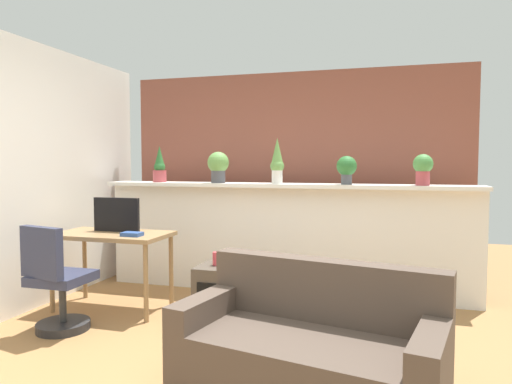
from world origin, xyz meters
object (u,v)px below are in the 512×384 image
side_cube_shelf (220,293)px  vase_on_shelf (217,259)px  office_chair (57,287)px  book_on_desk (132,234)px  potted_plant_0 (160,167)px  desk (112,241)px  tv_monitor (117,215)px  potted_plant_1 (218,165)px  potted_plant_3 (347,168)px  potted_plant_2 (277,161)px  couch (310,352)px  potted_plant_4 (423,168)px

side_cube_shelf → vase_on_shelf: bearing=152.1°
office_chair → book_on_desk: (0.39, 0.54, 0.38)m
potted_plant_0 → desk: potted_plant_0 is taller
desk → side_cube_shelf: size_ratio=2.20×
tv_monitor → desk: bearing=-91.7°
vase_on_shelf → potted_plant_1: bearing=109.6°
potted_plant_0 → desk: size_ratio=0.38×
potted_plant_3 → desk: (-2.15, -0.93, -0.71)m
potted_plant_1 → side_cube_shelf: bearing=-68.8°
potted_plant_2 → office_chair: bearing=-133.6°
vase_on_shelf → couch: (1.04, -1.16, -0.28)m
potted_plant_0 → book_on_desk: size_ratio=2.27×
office_chair → vase_on_shelf: bearing=29.3°
potted_plant_4 → side_cube_shelf: size_ratio=0.62×
desk → book_on_desk: bearing=-23.2°
side_cube_shelf → couch: size_ratio=0.30×
potted_plant_1 → vase_on_shelf: potted_plant_1 is taller
potted_plant_2 → potted_plant_4: 1.47m
vase_on_shelf → potted_plant_3: bearing=41.1°
tv_monitor → couch: 2.54m
potted_plant_0 → vase_on_shelf: size_ratio=3.48×
desk → vase_on_shelf: desk is taller
side_cube_shelf → tv_monitor: bearing=174.7°
desk → couch: couch is taller
potted_plant_3 → couch: (-0.03, -2.10, -1.09)m
potted_plant_2 → tv_monitor: potted_plant_2 is taller
potted_plant_4 → office_chair: potted_plant_4 is taller
potted_plant_0 → couch: 3.17m
potted_plant_2 → tv_monitor: (-1.42, -0.85, -0.53)m
potted_plant_3 → couch: bearing=-90.8°
desk → tv_monitor: tv_monitor is taller
potted_plant_2 → side_cube_shelf: size_ratio=0.98×
potted_plant_0 → potted_plant_1: bearing=-0.9°
desk → couch: bearing=-28.8°
couch → potted_plant_3: bearing=89.2°
potted_plant_1 → desk: size_ratio=0.31×
potted_plant_2 → couch: (0.70, -2.09, -1.16)m
desk → book_on_desk: book_on_desk is taller
potted_plant_3 → couch: size_ratio=0.17×
potted_plant_4 → couch: potted_plant_4 is taller
desk → office_chair: (-0.10, -0.67, -0.28)m
potted_plant_3 → desk: potted_plant_3 is taller
potted_plant_0 → book_on_desk: potted_plant_0 is taller
potted_plant_0 → office_chair: potted_plant_0 is taller
potted_plant_4 → office_chair: size_ratio=0.34×
potted_plant_0 → tv_monitor: bearing=-91.7°
potted_plant_2 → potted_plant_0: bearing=179.5°
desk → potted_plant_0: bearing=88.3°
potted_plant_2 → vase_on_shelf: potted_plant_2 is taller
tv_monitor → side_cube_shelf: tv_monitor is taller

